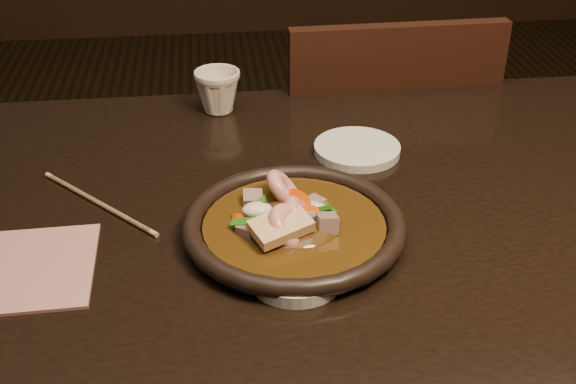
{
  "coord_description": "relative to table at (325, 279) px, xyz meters",
  "views": [
    {
      "loc": [
        -0.14,
        -0.74,
        1.26
      ],
      "look_at": [
        -0.05,
        0.02,
        0.8
      ],
      "focal_mm": 45.0,
      "sensor_mm": 36.0,
      "label": 1
    }
  ],
  "objects": [
    {
      "name": "saucer_right",
      "position": [
        0.08,
        0.2,
        0.08
      ],
      "size": [
        0.13,
        0.13,
        0.01
      ],
      "primitive_type": "cylinder",
      "color": "beige",
      "rests_on": "table"
    },
    {
      "name": "stirfry",
      "position": [
        -0.04,
        -0.0,
        0.1
      ],
      "size": [
        0.14,
        0.16,
        0.06
      ],
      "color": "#362209",
      "rests_on": "plate"
    },
    {
      "name": "plate",
      "position": [
        -0.04,
        -0.01,
        0.09
      ],
      "size": [
        0.28,
        0.28,
        0.03
      ],
      "color": "black",
      "rests_on": "table"
    },
    {
      "name": "tea_cup",
      "position": [
        -0.12,
        0.37,
        0.11
      ],
      "size": [
        0.09,
        0.09,
        0.08
      ],
      "primitive_type": "imported",
      "rotation": [
        0.0,
        0.0,
        0.21
      ],
      "color": "beige",
      "rests_on": "table"
    },
    {
      "name": "table",
      "position": [
        0.0,
        0.0,
        0.0
      ],
      "size": [
        1.6,
        0.9,
        0.75
      ],
      "color": "black",
      "rests_on": "floor"
    },
    {
      "name": "napkin",
      "position": [
        -0.36,
        -0.04,
        0.08
      ],
      "size": [
        0.16,
        0.16,
        0.0
      ],
      "primitive_type": "cube",
      "rotation": [
        0.0,
        0.0,
        0.02
      ],
      "color": "#9F6762",
      "rests_on": "table"
    },
    {
      "name": "chopsticks",
      "position": [
        -0.29,
        0.1,
        0.08
      ],
      "size": [
        0.16,
        0.18,
        0.01
      ],
      "rotation": [
        0.0,
        0.0,
        0.75
      ],
      "color": "tan",
      "rests_on": "table"
    },
    {
      "name": "chair",
      "position": [
        0.2,
        0.55,
        -0.2
      ],
      "size": [
        0.42,
        0.42,
        0.87
      ],
      "rotation": [
        0.0,
        0.0,
        3.16
      ],
      "color": "black",
      "rests_on": "floor"
    },
    {
      "name": "soy_dish",
      "position": [
        -0.05,
        -0.09,
        0.08
      ],
      "size": [
        0.11,
        0.11,
        0.02
      ],
      "primitive_type": "cylinder",
      "color": "beige",
      "rests_on": "table"
    }
  ]
}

